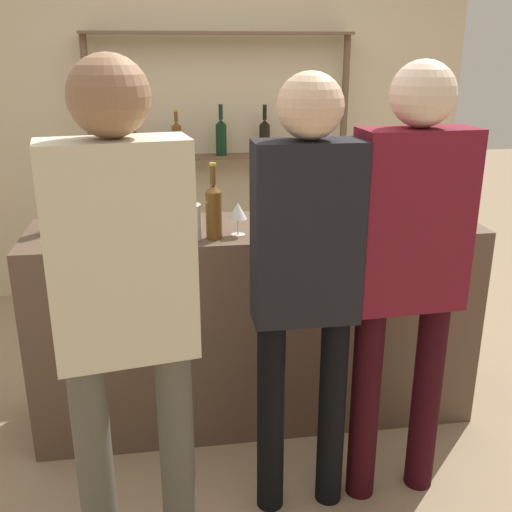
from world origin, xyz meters
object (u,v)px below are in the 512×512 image
(counter_bottle_2, at_px, (375,198))
(ice_bucket, at_px, (144,211))
(counter_bottle_3, at_px, (168,196))
(customer_left, at_px, (124,298))
(customer_right, at_px, (409,257))
(wine_glass, at_px, (238,212))
(cork_jar, at_px, (187,222))
(counter_bottle_1, at_px, (51,205))
(counter_bottle_0, at_px, (112,197))
(customer_center, at_px, (306,268))
(counter_bottle_4, at_px, (214,210))

(counter_bottle_2, xyz_separation_m, ice_bucket, (-1.09, -0.03, -0.01))
(counter_bottle_3, distance_m, ice_bucket, 0.21)
(counter_bottle_2, height_order, customer_left, customer_left)
(counter_bottle_2, xyz_separation_m, customer_right, (-0.09, -0.65, -0.07))
(wine_glass, distance_m, cork_jar, 0.23)
(counter_bottle_1, xyz_separation_m, customer_left, (0.38, -1.00, -0.06))
(wine_glass, bearing_deg, customer_right, -42.76)
(cork_jar, relative_size, customer_right, 0.09)
(ice_bucket, bearing_deg, counter_bottle_1, 164.90)
(counter_bottle_3, relative_size, ice_bucket, 1.47)
(customer_left, bearing_deg, ice_bucket, -11.98)
(customer_left, bearing_deg, customer_right, -84.93)
(counter_bottle_0, height_order, counter_bottle_3, counter_bottle_3)
(counter_bottle_2, distance_m, customer_left, 1.46)
(counter_bottle_0, distance_m, customer_left, 1.06)
(cork_jar, xyz_separation_m, customer_center, (0.41, -0.54, -0.04))
(counter_bottle_4, height_order, customer_left, customer_left)
(counter_bottle_3, distance_m, customer_center, 0.97)
(counter_bottle_2, height_order, customer_center, customer_center)
(counter_bottle_2, xyz_separation_m, customer_left, (-1.13, -0.91, -0.06))
(customer_center, bearing_deg, wine_glass, 17.92)
(counter_bottle_3, bearing_deg, counter_bottle_2, -9.00)
(cork_jar, bearing_deg, counter_bottle_4, -4.36)
(wine_glass, height_order, cork_jar, cork_jar)
(customer_center, xyz_separation_m, customer_right, (0.41, 0.02, 0.01))
(counter_bottle_4, xyz_separation_m, cork_jar, (-0.12, 0.01, -0.05))
(counter_bottle_4, distance_m, wine_glass, 0.12)
(counter_bottle_1, distance_m, wine_glass, 0.86)
(counter_bottle_2, height_order, customer_right, customer_right)
(wine_glass, xyz_separation_m, cork_jar, (-0.23, -0.02, -0.03))
(counter_bottle_3, relative_size, cork_jar, 2.21)
(counter_bottle_3, bearing_deg, counter_bottle_1, -172.42)
(counter_bottle_2, bearing_deg, customer_center, -126.29)
(customer_right, bearing_deg, wine_glass, 44.18)
(counter_bottle_1, relative_size, counter_bottle_4, 0.96)
(counter_bottle_1, distance_m, counter_bottle_3, 0.53)
(wine_glass, height_order, customer_center, customer_center)
(counter_bottle_4, bearing_deg, counter_bottle_3, 123.81)
(counter_bottle_3, xyz_separation_m, wine_glass, (0.31, -0.26, -0.02))
(ice_bucket, bearing_deg, counter_bottle_3, 59.65)
(counter_bottle_0, bearing_deg, cork_jar, -38.42)
(counter_bottle_2, bearing_deg, customer_left, -141.16)
(counter_bottle_0, relative_size, customer_center, 0.20)
(counter_bottle_1, bearing_deg, counter_bottle_4, -17.10)
(counter_bottle_4, bearing_deg, customer_right, -36.15)
(counter_bottle_0, xyz_separation_m, counter_bottle_3, (0.26, 0.01, -0.01))
(counter_bottle_3, xyz_separation_m, customer_center, (0.49, -0.83, -0.09))
(counter_bottle_0, relative_size, counter_bottle_2, 1.07)
(ice_bucket, bearing_deg, customer_right, -31.72)
(ice_bucket, bearing_deg, counter_bottle_4, -19.79)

